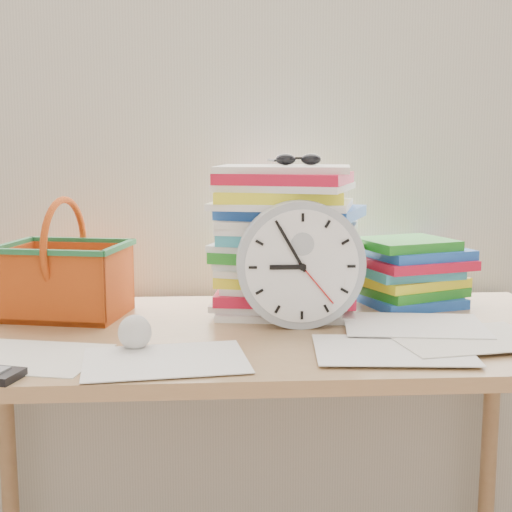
{
  "coord_description": "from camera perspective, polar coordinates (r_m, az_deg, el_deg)",
  "views": [
    {
      "loc": [
        -0.11,
        0.09,
        1.15
      ],
      "look_at": [
        -0.01,
        1.6,
        0.91
      ],
      "focal_mm": 50.0,
      "sensor_mm": 36.0,
      "label": 1
    }
  ],
  "objects": [
    {
      "name": "curtain",
      "position": [
        1.9,
        -0.34,
        13.47
      ],
      "size": [
        2.4,
        0.01,
        2.5
      ],
      "primitive_type": "cube",
      "color": "beige",
      "rests_on": "room_shell"
    },
    {
      "name": "crumpled_ball",
      "position": [
        1.43,
        -9.69,
        -6.0
      ],
      "size": [
        0.07,
        0.07,
        0.07
      ],
      "primitive_type": "sphere",
      "color": "silver",
      "rests_on": "desk"
    },
    {
      "name": "book_stack",
      "position": [
        1.83,
        12.5,
        -1.25
      ],
      "size": [
        0.33,
        0.29,
        0.16
      ],
      "primitive_type": null,
      "rotation": [
        0.0,
        0.0,
        0.33
      ],
      "color": "white",
      "rests_on": "desk"
    },
    {
      "name": "clock",
      "position": [
        1.56,
        3.58,
        -0.67
      ],
      "size": [
        0.28,
        0.06,
        0.28
      ],
      "primitive_type": "cylinder",
      "rotation": [
        1.57,
        0.0,
        0.0
      ],
      "color": "#A2AAB1",
      "rests_on": "desk"
    },
    {
      "name": "paper_stack",
      "position": [
        1.7,
        2.55,
        1.33
      ],
      "size": [
        0.41,
        0.37,
        0.35
      ],
      "primitive_type": null,
      "rotation": [
        0.0,
        0.0,
        -0.27
      ],
      "color": "white",
      "rests_on": "desk"
    },
    {
      "name": "scattered_papers",
      "position": [
        1.56,
        0.48,
        -5.64
      ],
      "size": [
        1.26,
        0.42,
        0.02
      ],
      "primitive_type": null,
      "color": "white",
      "rests_on": "desk"
    },
    {
      "name": "desk",
      "position": [
        1.59,
        0.47,
        -8.47
      ],
      "size": [
        1.4,
        0.7,
        0.75
      ],
      "color": "#987247",
      "rests_on": "ground"
    },
    {
      "name": "sunglasses",
      "position": [
        1.71,
        3.41,
        7.72
      ],
      "size": [
        0.13,
        0.12,
        0.03
      ],
      "primitive_type": null,
      "rotation": [
        0.0,
        0.0,
        0.08
      ],
      "color": "black",
      "rests_on": "paper_stack"
    },
    {
      "name": "basket",
      "position": [
        1.72,
        -15.02,
        -0.19
      ],
      "size": [
        0.31,
        0.27,
        0.27
      ],
      "primitive_type": null,
      "rotation": [
        0.0,
        0.0,
        -0.22
      ],
      "color": "#D25214",
      "rests_on": "desk"
    }
  ]
}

